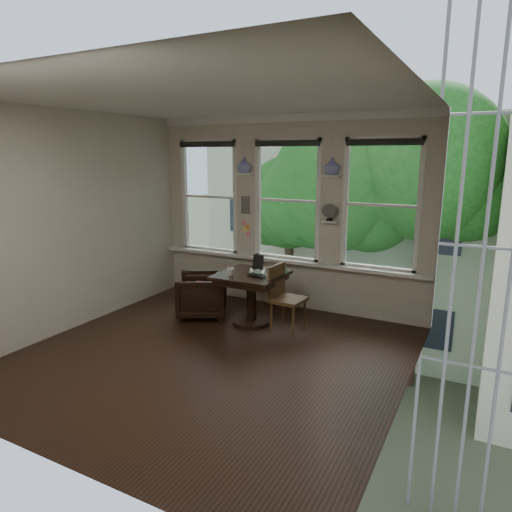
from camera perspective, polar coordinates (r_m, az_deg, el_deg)
The scene contains 25 objects.
ground at distance 5.73m, azimuth -5.53°, elevation -12.30°, with size 4.50×4.50×0.00m, color black.
ceiling at distance 5.24m, azimuth -6.26°, elevation 19.05°, with size 4.50×4.50×0.00m, color silver.
wall_back at distance 7.24m, azimuth 4.02°, elevation 5.36°, with size 4.50×4.50×0.00m, color beige.
wall_front at distance 3.66m, azimuth -25.65°, elevation -2.94°, with size 4.50×4.50×0.00m, color beige.
wall_left at distance 6.77m, azimuth -22.01°, elevation 3.99°, with size 4.50×4.50×0.00m, color beige.
wall_right at distance 4.47m, azimuth 18.99°, elevation 0.23°, with size 4.50×4.50×0.00m, color beige.
window_left at distance 7.91m, azimuth -5.70°, elevation 7.40°, with size 1.10×0.12×1.90m, color white, non-canonical shape.
window_center at distance 7.22m, azimuth 4.05°, elevation 6.94°, with size 1.10×0.12×1.90m, color white, non-canonical shape.
window_right at distance 6.77m, azimuth 15.42°, elevation 6.15°, with size 1.10×0.12×1.90m, color white, non-canonical shape.
shelf_left at distance 7.42m, azimuth -1.44°, elevation 10.22°, with size 0.26×0.16×0.03m, color white.
shelf_right at distance 6.84m, azimuth 9.41°, elevation 9.86°, with size 0.26×0.16×0.03m, color white.
intercom at distance 7.48m, azimuth -1.30°, elevation 6.40°, with size 0.14×0.06×0.28m, color #59544F.
sticky_notes at distance 7.53m, azimuth -1.27°, elevation 3.75°, with size 0.16×0.01×0.24m, color pink, non-canonical shape.
desk_fan at distance 6.87m, azimuth 9.19°, elevation 5.10°, with size 0.20×0.20×0.24m, color #59544F, non-canonical shape.
vase_left at distance 7.42m, azimuth -1.44°, elevation 11.29°, with size 0.24×0.24×0.25m, color white.
vase_right at distance 6.83m, azimuth 9.45°, elevation 11.02°, with size 0.24×0.24×0.25m, color white.
table at distance 6.59m, azimuth -0.58°, elevation -5.36°, with size 0.90×0.90×0.75m, color black, non-canonical shape.
armchair_left at distance 6.95m, azimuth -6.82°, elevation -4.90°, with size 0.70×0.72×0.65m, color black.
cushion_red at distance 6.92m, azimuth -6.85°, elevation -3.93°, with size 0.45×0.45×0.06m, color maroon.
side_chair_right at distance 6.31m, azimuth 4.06°, elevation -5.40°, with size 0.42×0.42×0.92m, color #482E19, non-canonical shape.
laptop at distance 6.31m, azimuth -0.12°, elevation -2.52°, with size 0.29×0.19×0.02m, color black.
mug at distance 6.39m, azimuth -3.17°, elevation -1.97°, with size 0.11×0.11×0.10m, color white.
drinking_glass at distance 6.34m, azimuth 0.18°, elevation -2.13°, with size 0.11×0.11×0.09m, color white.
tablet at distance 6.67m, azimuth 0.27°, elevation -0.82°, with size 0.16×0.02×0.22m, color black.
papers at distance 6.63m, azimuth 0.15°, elevation -1.85°, with size 0.22×0.30×0.00m, color silver.
Camera 1 is at (2.88, -4.33, 2.40)m, focal length 32.00 mm.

